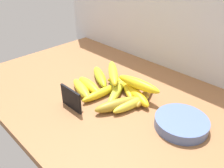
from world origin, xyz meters
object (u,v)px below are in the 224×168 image
chalkboard_sign (71,99)px  banana_0 (127,87)px  banana_2 (136,94)px  banana_1 (114,80)px  banana_5 (131,105)px  banana_4 (100,77)px  banana_3 (145,96)px  banana_6 (82,89)px  banana_9 (117,91)px  banana_13 (138,84)px  banana_10 (118,104)px  banana_12 (113,73)px  banana_11 (124,83)px  banana_7 (89,86)px  banana_8 (101,93)px  fruit_bowl (181,123)px

chalkboard_sign → banana_0: size_ratio=0.61×
banana_0 → banana_2: 7.24cm
banana_1 → banana_5: banana_1 is taller
banana_4 → banana_3: bearing=5.8°
banana_6 → banana_9: banana_6 is taller
banana_9 → banana_13: banana_13 is taller
chalkboard_sign → banana_10: 17.20cm
banana_0 → banana_12: bearing=-172.8°
banana_4 → chalkboard_sign: bearing=-69.8°
chalkboard_sign → banana_13: (12.62, 23.10, 2.24)cm
chalkboard_sign → banana_9: bearing=73.1°
banana_11 → banana_12: (-4.21, -2.67, 4.33)cm
banana_0 → banana_4: 14.15cm
banana_2 → banana_5: size_ratio=1.05×
banana_11 → banana_9: bearing=-70.2°
banana_7 → banana_8: (7.00, 0.31, -0.40)cm
banana_1 → banana_4: 6.99cm
banana_10 → banana_3: bearing=75.4°
banana_10 → banana_13: banana_13 is taller
fruit_bowl → banana_3: fruit_bowl is taller
banana_9 → fruit_bowl: bearing=2.1°
banana_3 → banana_5: size_ratio=0.95×
chalkboard_sign → banana_9: size_ratio=0.55×
banana_1 → banana_6: (-4.13, -14.86, -0.01)cm
banana_10 → banana_4: bearing=154.5°
banana_4 → banana_13: (20.45, 1.80, 4.01)cm
banana_7 → banana_11: bearing=58.7°
chalkboard_sign → banana_3: 28.55cm
banana_1 → banana_9: bearing=-38.1°
banana_6 → banana_12: banana_12 is taller
chalkboard_sign → banana_7: size_ratio=0.67×
banana_7 → banana_8: banana_7 is taller
banana_4 → banana_11: bearing=22.3°
banana_0 → banana_5: bearing=-41.6°
fruit_bowl → banana_6: 41.17cm
banana_8 → banana_11: size_ratio=1.19×
banana_4 → banana_1: bearing=20.9°
fruit_bowl → banana_9: 28.80cm
banana_1 → banana_11: size_ratio=1.27×
banana_6 → banana_13: size_ratio=0.90×
banana_12 → fruit_bowl: bearing=-5.8°
fruit_bowl → banana_0: bearing=170.9°
banana_8 → banana_10: (10.54, -1.50, 0.41)cm
banana_1 → banana_7: bearing=-108.3°
banana_7 → banana_9: size_ratio=0.83×
banana_3 → banana_9: banana_9 is taller
fruit_bowl → banana_11: size_ratio=1.15×
banana_4 → banana_8: (9.89, -8.23, -0.38)cm
banana_2 → banana_7: (-17.84, -8.91, 0.05)cm
banana_7 → banana_10: (17.54, -1.18, 0.01)cm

